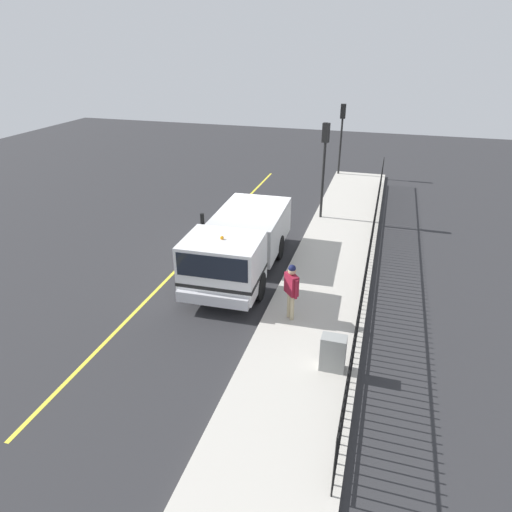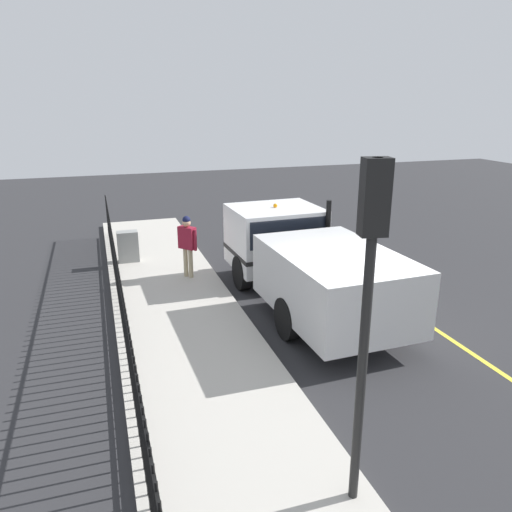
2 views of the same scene
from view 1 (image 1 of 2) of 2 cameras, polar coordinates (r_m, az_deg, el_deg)
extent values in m
plane|color=#2B2B2D|center=(19.00, -0.57, 1.15)|extent=(55.14, 55.14, 0.00)
cube|color=#B7B2A8|center=(18.35, 9.81, 0.07)|extent=(3.05, 25.06, 0.15)
cube|color=yellow|center=(19.67, -6.48, 1.87)|extent=(0.12, 22.56, 0.01)
cube|color=white|center=(14.67, -4.19, -0.95)|extent=(2.53, 2.17, 1.71)
cube|color=black|center=(14.50, -4.24, 0.38)|extent=(2.33, 2.21, 0.75)
cube|color=silver|center=(17.79, -0.64, 3.58)|extent=(2.59, 4.00, 1.44)
cube|color=silver|center=(14.08, -5.53, -5.51)|extent=(2.34, 0.28, 0.36)
cube|color=black|center=(14.84, -4.14, -2.25)|extent=(2.55, 2.20, 0.12)
cylinder|color=black|center=(15.06, 0.30, -3.82)|extent=(0.33, 0.97, 0.96)
cylinder|color=black|center=(15.67, -7.58, -2.80)|extent=(0.33, 0.97, 0.96)
cylinder|color=black|center=(17.85, 2.81, 1.11)|extent=(0.33, 0.97, 0.96)
cylinder|color=black|center=(18.37, -3.97, 1.82)|extent=(0.33, 0.97, 0.96)
sphere|color=orange|center=(14.28, -4.31, 2.30)|extent=(0.12, 0.12, 0.12)
cylinder|color=black|center=(15.90, -6.62, 1.83)|extent=(0.14, 0.14, 2.06)
cube|color=maroon|center=(13.48, 4.48, -3.55)|extent=(0.51, 0.54, 0.64)
sphere|color=tan|center=(13.27, 4.54, -1.89)|extent=(0.24, 0.24, 0.24)
sphere|color=#14193F|center=(13.24, 4.56, -1.57)|extent=(0.23, 0.23, 0.23)
cylinder|color=tan|center=(13.80, 4.55, -6.44)|extent=(0.13, 0.13, 0.86)
cylinder|color=tan|center=(13.93, 4.19, -6.08)|extent=(0.13, 0.13, 0.86)
cylinder|color=maroon|center=(13.28, 5.06, -4.22)|extent=(0.09, 0.09, 0.61)
cylinder|color=maroon|center=(13.72, 3.90, -3.13)|extent=(0.09, 0.09, 0.61)
cylinder|color=black|center=(9.14, 9.81, -24.78)|extent=(0.04, 0.04, 1.52)
cylinder|color=black|center=(9.30, 10.03, -23.62)|extent=(0.04, 0.04, 1.52)
cylinder|color=black|center=(9.47, 10.24, -22.49)|extent=(0.04, 0.04, 1.52)
cylinder|color=black|center=(9.64, 10.44, -21.40)|extent=(0.04, 0.04, 1.52)
cylinder|color=black|center=(9.81, 10.63, -20.36)|extent=(0.04, 0.04, 1.52)
cylinder|color=black|center=(9.99, 10.81, -19.34)|extent=(0.04, 0.04, 1.52)
cylinder|color=black|center=(10.17, 10.98, -18.37)|extent=(0.04, 0.04, 1.52)
cylinder|color=black|center=(10.35, 11.15, -17.42)|extent=(0.04, 0.04, 1.52)
cylinder|color=black|center=(10.54, 11.31, -16.51)|extent=(0.04, 0.04, 1.52)
cylinder|color=black|center=(10.73, 11.46, -15.64)|extent=(0.04, 0.04, 1.52)
cylinder|color=black|center=(10.92, 11.60, -14.79)|extent=(0.04, 0.04, 1.52)
cylinder|color=black|center=(11.11, 11.74, -13.97)|extent=(0.04, 0.04, 1.52)
cylinder|color=black|center=(11.31, 11.87, -13.18)|extent=(0.04, 0.04, 1.52)
cylinder|color=black|center=(11.51, 12.00, -12.42)|extent=(0.04, 0.04, 1.52)
cylinder|color=black|center=(11.71, 12.12, -11.68)|extent=(0.04, 0.04, 1.52)
cylinder|color=black|center=(11.91, 12.24, -10.97)|extent=(0.04, 0.04, 1.52)
cylinder|color=black|center=(12.11, 12.35, -10.28)|extent=(0.04, 0.04, 1.52)
cylinder|color=black|center=(12.32, 12.46, -9.61)|extent=(0.04, 0.04, 1.52)
cylinder|color=black|center=(12.52, 12.56, -8.97)|extent=(0.04, 0.04, 1.52)
cylinder|color=black|center=(12.73, 12.66, -8.35)|extent=(0.04, 0.04, 1.52)
cylinder|color=black|center=(12.94, 12.76, -7.74)|extent=(0.04, 0.04, 1.52)
cylinder|color=black|center=(13.15, 12.85, -7.16)|extent=(0.04, 0.04, 1.52)
cylinder|color=black|center=(13.37, 12.95, -6.59)|extent=(0.04, 0.04, 1.52)
cylinder|color=black|center=(13.58, 13.03, -6.05)|extent=(0.04, 0.04, 1.52)
cylinder|color=black|center=(13.80, 13.12, -5.52)|extent=(0.04, 0.04, 1.52)
cylinder|color=black|center=(14.01, 13.20, -5.00)|extent=(0.04, 0.04, 1.52)
cylinder|color=black|center=(14.23, 13.28, -4.50)|extent=(0.04, 0.04, 1.52)
cylinder|color=black|center=(14.45, 13.36, -4.02)|extent=(0.04, 0.04, 1.52)
cylinder|color=black|center=(14.67, 13.43, -3.55)|extent=(0.04, 0.04, 1.52)
cylinder|color=black|center=(14.89, 13.50, -3.10)|extent=(0.04, 0.04, 1.52)
cylinder|color=black|center=(15.11, 13.57, -2.65)|extent=(0.04, 0.04, 1.52)
cylinder|color=black|center=(15.33, 13.64, -2.23)|extent=(0.04, 0.04, 1.52)
cylinder|color=black|center=(15.56, 13.71, -1.81)|extent=(0.04, 0.04, 1.52)
cylinder|color=black|center=(15.78, 13.77, -1.40)|extent=(0.04, 0.04, 1.52)
cylinder|color=black|center=(16.00, 13.83, -1.01)|extent=(0.04, 0.04, 1.52)
cylinder|color=black|center=(16.23, 13.89, -0.63)|extent=(0.04, 0.04, 1.52)
cylinder|color=black|center=(16.46, 13.95, -0.26)|extent=(0.04, 0.04, 1.52)
cylinder|color=black|center=(16.68, 14.01, 0.11)|extent=(0.04, 0.04, 1.52)
cylinder|color=black|center=(16.91, 14.06, 0.46)|extent=(0.04, 0.04, 1.52)
cylinder|color=black|center=(17.14, 14.12, 0.80)|extent=(0.04, 0.04, 1.52)
cylinder|color=black|center=(17.37, 14.17, 1.13)|extent=(0.04, 0.04, 1.52)
cylinder|color=black|center=(17.60, 14.22, 1.46)|extent=(0.04, 0.04, 1.52)
cylinder|color=black|center=(17.83, 14.27, 1.78)|extent=(0.04, 0.04, 1.52)
cylinder|color=black|center=(18.06, 14.32, 2.09)|extent=(0.04, 0.04, 1.52)
cylinder|color=black|center=(18.29, 14.37, 2.39)|extent=(0.04, 0.04, 1.52)
cylinder|color=black|center=(18.52, 14.42, 2.68)|extent=(0.04, 0.04, 1.52)
cylinder|color=black|center=(18.75, 14.46, 2.97)|extent=(0.04, 0.04, 1.52)
cylinder|color=black|center=(18.99, 14.51, 3.24)|extent=(0.04, 0.04, 1.52)
cylinder|color=black|center=(19.22, 14.55, 3.52)|extent=(0.04, 0.04, 1.52)
cylinder|color=black|center=(19.45, 14.59, 3.78)|extent=(0.04, 0.04, 1.52)
cylinder|color=black|center=(19.69, 14.63, 4.04)|extent=(0.04, 0.04, 1.52)
cylinder|color=black|center=(19.92, 14.67, 4.30)|extent=(0.04, 0.04, 1.52)
cylinder|color=black|center=(20.16, 14.71, 4.54)|extent=(0.04, 0.04, 1.52)
cylinder|color=black|center=(20.39, 14.75, 4.78)|extent=(0.04, 0.04, 1.52)
cylinder|color=black|center=(20.63, 14.79, 5.02)|extent=(0.04, 0.04, 1.52)
cylinder|color=black|center=(20.86, 14.82, 5.25)|extent=(0.04, 0.04, 1.52)
cylinder|color=black|center=(21.10, 14.86, 5.48)|extent=(0.04, 0.04, 1.52)
cylinder|color=black|center=(21.34, 14.90, 5.70)|extent=(0.04, 0.04, 1.52)
cylinder|color=black|center=(21.57, 14.93, 5.91)|extent=(0.04, 0.04, 1.52)
cylinder|color=black|center=(21.81, 14.96, 6.12)|extent=(0.04, 0.04, 1.52)
cylinder|color=black|center=(22.05, 15.00, 6.33)|extent=(0.04, 0.04, 1.52)
cylinder|color=black|center=(22.29, 15.03, 6.53)|extent=(0.04, 0.04, 1.52)
cylinder|color=black|center=(22.52, 15.06, 6.73)|extent=(0.04, 0.04, 1.52)
cylinder|color=black|center=(22.76, 15.09, 6.93)|extent=(0.04, 0.04, 1.52)
cylinder|color=black|center=(23.00, 15.12, 7.12)|extent=(0.04, 0.04, 1.52)
cylinder|color=black|center=(23.24, 15.15, 7.30)|extent=(0.04, 0.04, 1.52)
cylinder|color=black|center=(23.48, 15.18, 7.48)|extent=(0.04, 0.04, 1.52)
cylinder|color=black|center=(23.72, 15.21, 7.66)|extent=(0.04, 0.04, 1.52)
cylinder|color=black|center=(23.96, 15.24, 7.84)|extent=(0.04, 0.04, 1.52)
cylinder|color=black|center=(24.20, 15.27, 8.01)|extent=(0.04, 0.04, 1.52)
cylinder|color=black|center=(24.44, 15.29, 8.18)|extent=(0.04, 0.04, 1.52)
cylinder|color=black|center=(24.68, 15.32, 8.34)|extent=(0.04, 0.04, 1.52)
cylinder|color=black|center=(24.92, 15.35, 8.50)|extent=(0.04, 0.04, 1.52)
cylinder|color=black|center=(25.16, 15.37, 8.66)|extent=(0.04, 0.04, 1.52)
cylinder|color=black|center=(25.40, 15.40, 8.82)|extent=(0.04, 0.04, 1.52)
cylinder|color=black|center=(25.64, 15.42, 8.97)|extent=(0.04, 0.04, 1.52)
cylinder|color=black|center=(25.88, 15.45, 9.12)|extent=(0.04, 0.04, 1.52)
cylinder|color=black|center=(26.12, 15.47, 9.27)|extent=(0.04, 0.04, 1.52)
cylinder|color=black|center=(26.36, 15.49, 9.41)|extent=(0.04, 0.04, 1.52)
cylinder|color=black|center=(26.61, 15.52, 9.55)|extent=(0.04, 0.04, 1.52)
cylinder|color=black|center=(26.85, 15.54, 9.69)|extent=(0.04, 0.04, 1.52)
cylinder|color=black|center=(27.09, 15.56, 9.83)|extent=(0.04, 0.04, 1.52)
cylinder|color=black|center=(27.33, 15.58, 9.96)|extent=(0.04, 0.04, 1.52)
cylinder|color=black|center=(27.57, 15.60, 10.09)|extent=(0.04, 0.04, 1.52)
cylinder|color=black|center=(27.82, 15.62, 10.22)|extent=(0.04, 0.04, 1.52)
cylinder|color=black|center=(28.06, 15.65, 10.35)|extent=(0.04, 0.04, 1.52)
cube|color=black|center=(17.71, 14.52, 3.82)|extent=(0.04, 21.30, 0.04)
cube|color=black|center=(18.18, 14.10, 0.27)|extent=(0.04, 21.30, 0.04)
cylinder|color=black|center=(21.42, 8.47, 10.41)|extent=(0.12, 0.12, 4.40)
cube|color=black|center=(21.03, 8.79, 15.08)|extent=(0.33, 0.26, 0.85)
sphere|color=red|center=(20.98, 8.84, 15.76)|extent=(0.16, 0.16, 0.16)
sphere|color=yellow|center=(21.03, 8.79, 15.08)|extent=(0.16, 0.16, 0.16)
sphere|color=green|center=(21.07, 8.74, 14.39)|extent=(0.16, 0.16, 0.16)
cylinder|color=black|center=(29.21, 10.62, 14.17)|extent=(0.12, 0.12, 4.22)
cube|color=black|center=(28.94, 10.90, 17.44)|extent=(0.30, 0.21, 0.85)
sphere|color=red|center=(28.90, 10.95, 17.94)|extent=(0.16, 0.16, 0.16)
sphere|color=yellow|center=(28.94, 10.90, 17.44)|extent=(0.16, 0.16, 0.16)
sphere|color=green|center=(28.97, 10.86, 16.94)|extent=(0.16, 0.16, 0.16)
cube|color=gray|center=(12.01, 9.66, -11.94)|extent=(0.64, 0.40, 0.98)
cone|color=orange|center=(18.07, -6.56, 0.79)|extent=(0.47, 0.47, 0.68)
camera|label=2|loc=(25.22, 17.27, 18.36)|focal=34.68mm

